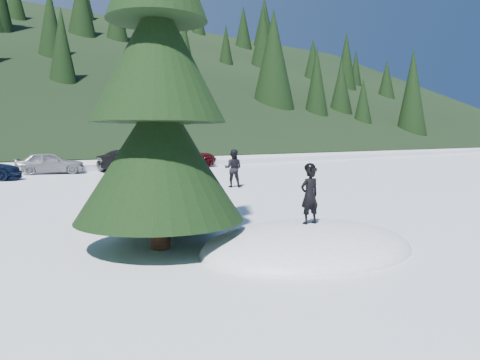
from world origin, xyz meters
TOP-DOWN VIEW (x-y plane):
  - ground at (0.00, 0.00)m, footprint 200.00×200.00m
  - snow_mound at (0.00, 0.00)m, footprint 4.48×3.52m
  - spruce_tall at (-2.20, 1.80)m, footprint 3.20×3.20m
  - spruce_short at (-1.20, 3.20)m, footprint 2.20×2.20m
  - child_skier at (0.04, 0.01)m, footprint 0.44×0.33m
  - adult_0 at (5.78, 9.61)m, footprint 0.98×0.99m
  - adult_1 at (6.55, 14.77)m, footprint 1.03×1.12m
  - car_4 at (1.99, 22.04)m, footprint 4.09×2.75m
  - car_5 at (6.66, 20.94)m, footprint 4.34×2.19m
  - car_6 at (10.97, 22.23)m, footprint 5.54×2.72m

SIDE VIEW (x-z plane):
  - ground at x=0.00m, z-range 0.00..0.00m
  - snow_mound at x=0.00m, z-range -0.48..0.48m
  - car_4 at x=1.99m, z-range 0.00..1.29m
  - car_5 at x=6.66m, z-range 0.00..1.36m
  - car_6 at x=10.97m, z-range 0.00..1.51m
  - adult_0 at x=5.78m, z-range 0.00..1.62m
  - adult_1 at x=6.55m, z-range 0.00..1.84m
  - child_skier at x=0.04m, z-range 0.48..1.58m
  - spruce_short at x=-1.20m, z-range -0.58..4.79m
  - spruce_tall at x=-2.20m, z-range -0.98..7.62m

